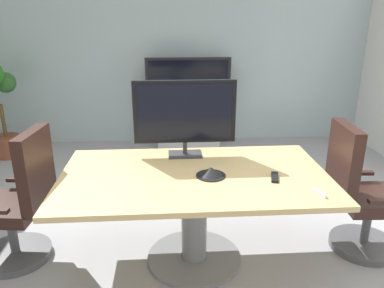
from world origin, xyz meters
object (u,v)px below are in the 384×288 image
office_chair_right (359,200)px  wall_display_unit (188,118)px  tv_monitor (185,114)px  remote_control (275,177)px  conference_phone (211,172)px  conference_table (194,197)px  office_chair_left (20,208)px

office_chair_right → wall_display_unit: (-1.24, 2.66, -0.01)m
tv_monitor → remote_control: 0.89m
conference_phone → wall_display_unit: bearing=90.1°
wall_display_unit → conference_table: bearing=-92.4°
conference_phone → tv_monitor: bearing=110.6°
conference_table → conference_phone: (0.12, -0.05, 0.22)m
wall_display_unit → office_chair_left: bearing=-119.4°
office_chair_right → conference_table: bearing=95.9°
office_chair_left → tv_monitor: bearing=109.0°
office_chair_right → conference_phone: office_chair_right is taller
conference_table → office_chair_right: size_ratio=1.84×
office_chair_right → remote_control: 0.86m
tv_monitor → remote_control: (0.63, -0.52, -0.35)m
wall_display_unit → remote_control: bearing=-80.7°
tv_monitor → office_chair_left: bearing=-167.5°
conference_table → conference_phone: 0.26m
conference_table → tv_monitor: (-0.05, 0.40, 0.55)m
office_chair_left → office_chair_right: same height
office_chair_right → wall_display_unit: 2.94m
conference_table → remote_control: (0.58, -0.12, 0.20)m
conference_table → office_chair_left: bearing=175.3°
conference_table → conference_phone: size_ratio=9.10×
office_chair_left → remote_control: bearing=89.8°
office_chair_right → conference_phone: size_ratio=4.95×
wall_display_unit → remote_control: wall_display_unit is taller
office_chair_right → conference_phone: (-1.24, -0.11, 0.33)m
conference_table → office_chair_left: office_chair_left is taller
office_chair_right → tv_monitor: tv_monitor is taller
office_chair_right → conference_phone: 1.29m
office_chair_right → remote_control: size_ratio=6.41×
office_chair_left → remote_control: (1.94, -0.23, 0.31)m
conference_phone → remote_control: (0.46, -0.07, -0.02)m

